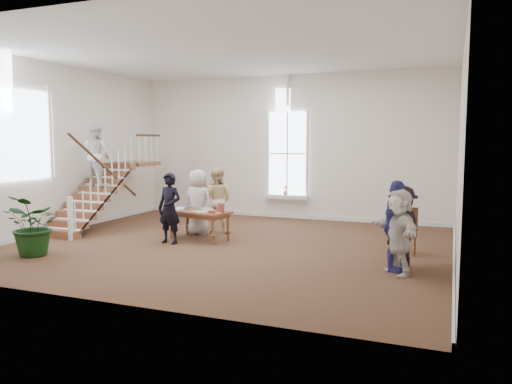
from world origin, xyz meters
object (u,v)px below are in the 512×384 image
at_px(police_officer, 170,208).
at_px(side_chair, 407,228).
at_px(woman_cluster_a, 396,226).
at_px(floor_plant, 35,225).
at_px(elderly_woman, 198,202).
at_px(person_yellow, 217,200).
at_px(woman_cluster_b, 402,226).
at_px(library_table, 199,214).
at_px(woman_cluster_c, 399,232).

distance_m(police_officer, side_chair, 5.50).
relative_size(woman_cluster_a, floor_plant, 1.30).
bearing_deg(elderly_woman, person_yellow, -116.11).
relative_size(elderly_woman, person_yellow, 0.98).
relative_size(elderly_woman, floor_plant, 1.29).
xyz_separation_m(woman_cluster_b, side_chair, (-0.00, 1.20, -0.23)).
relative_size(library_table, woman_cluster_a, 0.98).
distance_m(woman_cluster_c, side_chair, 1.86).
relative_size(woman_cluster_b, side_chair, 1.58).
bearing_deg(police_officer, woman_cluster_c, -3.25).
distance_m(police_officer, woman_cluster_a, 5.35).
relative_size(police_officer, elderly_woman, 0.99).
distance_m(person_yellow, floor_plant, 4.62).
height_order(library_table, woman_cluster_a, woman_cluster_a).
distance_m(person_yellow, woman_cluster_c, 5.62).
bearing_deg(police_officer, woman_cluster_b, 3.58).
height_order(police_officer, floor_plant, police_officer).
height_order(library_table, woman_cluster_b, woman_cluster_b).
height_order(person_yellow, side_chair, person_yellow).
distance_m(elderly_woman, woman_cluster_a, 5.54).
bearing_deg(elderly_woman, library_table, 125.51).
distance_m(woman_cluster_a, floor_plant, 7.48).
height_order(elderly_woman, woman_cluster_c, elderly_woman).
bearing_deg(side_chair, library_table, -178.67).
bearing_deg(woman_cluster_a, library_table, 87.70).
xyz_separation_m(police_officer, floor_plant, (-2.00, -2.19, -0.19)).
height_order(woman_cluster_b, side_chair, woman_cluster_b).
relative_size(library_table, floor_plant, 1.28).
xyz_separation_m(library_table, person_yellow, (-0.06, 1.10, 0.23)).
relative_size(floor_plant, side_chair, 1.32).
bearing_deg(elderly_woman, police_officer, 90.28).
bearing_deg(woman_cluster_a, woman_cluster_c, -144.76).
bearing_deg(side_chair, woman_cluster_c, -92.79).
height_order(person_yellow, woman_cluster_c, person_yellow).
relative_size(person_yellow, woman_cluster_a, 1.02).
bearing_deg(library_table, person_yellow, 106.05).
bearing_deg(woman_cluster_b, floor_plant, -54.98).
height_order(police_officer, elderly_woman, elderly_woman).
height_order(police_officer, side_chair, police_officer).
relative_size(library_table, side_chair, 1.68).
distance_m(elderly_woman, woman_cluster_c, 5.69).
xyz_separation_m(police_officer, woman_cluster_b, (5.40, -0.18, -0.06)).
bearing_deg(woman_cluster_c, side_chair, 145.52).
bearing_deg(woman_cluster_b, person_yellow, -91.28).
height_order(woman_cluster_a, woman_cluster_c, woman_cluster_a).
bearing_deg(woman_cluster_a, person_yellow, 76.61).
bearing_deg(woman_cluster_c, police_officer, -133.36).
xyz_separation_m(library_table, woman_cluster_b, (4.94, -0.83, 0.14)).
bearing_deg(person_yellow, woman_cluster_c, 146.34).
xyz_separation_m(elderly_woman, woman_cluster_a, (5.21, -1.88, 0.01)).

